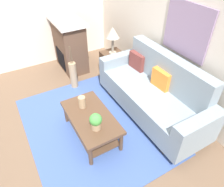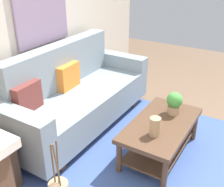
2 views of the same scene
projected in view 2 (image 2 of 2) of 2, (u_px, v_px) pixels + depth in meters
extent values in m
plane|color=brown|center=(186.00, 176.00, 2.89)|extent=(9.07, 9.07, 0.00)
cube|color=beige|center=(25.00, 23.00, 3.27)|extent=(5.07, 0.10, 2.70)
cube|color=#3D5693|center=(143.00, 159.00, 3.12)|extent=(2.63, 2.13, 0.01)
cube|color=gray|center=(81.00, 105.00, 3.62)|extent=(1.83, 0.84, 0.40)
cube|color=gray|center=(60.00, 66.00, 3.55)|extent=(1.83, 0.20, 0.56)
cube|color=gray|center=(20.00, 137.00, 2.79)|extent=(0.20, 0.84, 0.60)
cube|color=gray|center=(120.00, 73.00, 4.35)|extent=(0.20, 0.84, 0.60)
cube|color=#513826|center=(39.00, 155.00, 3.11)|extent=(0.08, 0.74, 0.12)
cube|color=#513826|center=(114.00, 98.00, 4.36)|extent=(0.08, 0.74, 0.12)
cube|color=brown|center=(27.00, 97.00, 3.01)|extent=(0.37, 0.14, 0.32)
cube|color=orange|center=(68.00, 76.00, 3.54)|extent=(0.37, 0.14, 0.32)
cube|color=#513826|center=(161.00, 125.00, 3.03)|extent=(1.10, 0.60, 0.05)
cube|color=#513826|center=(159.00, 146.00, 3.15)|extent=(0.98, 0.50, 0.02)
cylinder|color=#513826|center=(164.00, 175.00, 2.63)|extent=(0.06, 0.06, 0.38)
cylinder|color=#513826|center=(194.00, 127.00, 3.38)|extent=(0.06, 0.06, 0.38)
cylinder|color=#513826|center=(119.00, 157.00, 2.86)|extent=(0.06, 0.06, 0.38)
cylinder|color=#513826|center=(157.00, 116.00, 3.61)|extent=(0.06, 0.06, 0.38)
cylinder|color=tan|center=(155.00, 127.00, 2.77)|extent=(0.11, 0.11, 0.20)
cylinder|color=tan|center=(174.00, 109.00, 3.18)|extent=(0.14, 0.14, 0.10)
sphere|color=#45943E|center=(175.00, 100.00, 3.12)|extent=(0.18, 0.18, 0.18)
cylinder|color=brown|center=(58.00, 162.00, 1.94)|extent=(0.03, 0.02, 0.36)
cylinder|color=brown|center=(53.00, 164.00, 1.93)|extent=(0.03, 0.03, 0.36)
cylinder|color=brown|center=(57.00, 166.00, 1.91)|extent=(0.02, 0.03, 0.36)
cube|color=gray|center=(42.00, 11.00, 3.36)|extent=(0.86, 0.03, 0.80)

